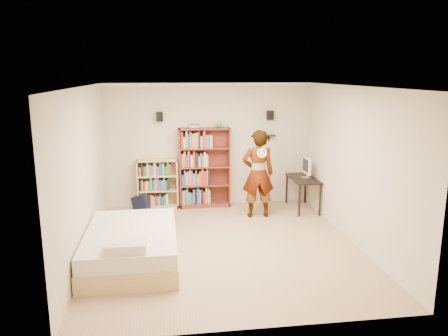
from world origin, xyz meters
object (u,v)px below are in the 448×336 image
at_px(computer_desk, 303,193).
at_px(person, 258,174).
at_px(tall_bookshelf, 205,168).
at_px(low_bookshelf, 158,184).
at_px(daybed, 131,241).

distance_m(computer_desk, person, 1.25).
bearing_deg(tall_bookshelf, low_bookshelf, -179.88).
xyz_separation_m(tall_bookshelf, daybed, (-1.42, -2.72, -0.56)).
bearing_deg(low_bookshelf, daybed, -98.15).
bearing_deg(computer_desk, person, -162.59).
relative_size(low_bookshelf, person, 0.60).
bearing_deg(computer_desk, low_bookshelf, 170.86).
bearing_deg(low_bookshelf, tall_bookshelf, 0.12).
bearing_deg(daybed, low_bookshelf, 81.85).
height_order(tall_bookshelf, low_bookshelf, tall_bookshelf).
xyz_separation_m(computer_desk, daybed, (-3.50, -2.21, -0.03)).
bearing_deg(daybed, computer_desk, 32.31).
height_order(daybed, person, person).
bearing_deg(low_bookshelf, person, -22.33).
relative_size(tall_bookshelf, person, 0.97).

